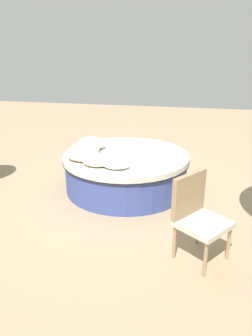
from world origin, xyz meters
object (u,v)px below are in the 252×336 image
throw_pillow_3 (97,161)px  patio_chair (196,212)px  round_bed (126,171)px  throw_pillow_1 (86,148)px  throw_pillow_2 (84,155)px  throw_pillow_0 (92,143)px  throw_pillow_4 (116,164)px

throw_pillow_3 → patio_chair: 1.80m
patio_chair → round_bed: bearing=-108.7°
throw_pillow_3 → throw_pillow_1: bearing=123.7°
round_bed → throw_pillow_2: size_ratio=3.81×
round_bed → throw_pillow_1: (-0.65, -0.13, 0.40)m
throw_pillow_0 → throw_pillow_2: throw_pillow_0 is taller
throw_pillow_2 → patio_chair: bearing=-35.8°
throw_pillow_1 → throw_pillow_2: 0.32m
throw_pillow_0 → patio_chair: bearing=-46.1°
round_bed → throw_pillow_1: bearing=-168.6°
throw_pillow_3 → throw_pillow_0: bearing=111.8°
round_bed → throw_pillow_3: throw_pillow_3 is taller
throw_pillow_3 → throw_pillow_2: bearing=144.5°
throw_pillow_0 → throw_pillow_3: 0.85m
round_bed → throw_pillow_2: bearing=-142.8°
throw_pillow_2 → throw_pillow_1: bearing=102.6°
throw_pillow_1 → throw_pillow_2: throw_pillow_1 is taller
round_bed → patio_chair: size_ratio=2.12×
round_bed → throw_pillow_0: 0.77m
throw_pillow_3 → patio_chair: patio_chair is taller
round_bed → patio_chair: patio_chair is taller
throw_pillow_4 → throw_pillow_3: bearing=170.0°
throw_pillow_0 → patio_chair: size_ratio=0.47×
round_bed → patio_chair: (1.14, -1.68, 0.25)m
throw_pillow_0 → patio_chair: patio_chair is taller
throw_pillow_0 → throw_pillow_2: (0.05, -0.60, -0.02)m
throw_pillow_0 → throw_pillow_2: 0.60m
round_bed → throw_pillow_0: (-0.63, 0.16, 0.40)m
throw_pillow_2 → patio_chair: (1.72, -1.24, -0.14)m
throw_pillow_1 → throw_pillow_3: throw_pillow_1 is taller
round_bed → throw_pillow_4: throw_pillow_4 is taller
round_bed → patio_chair: bearing=-55.8°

